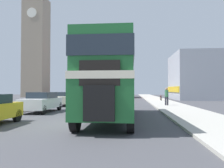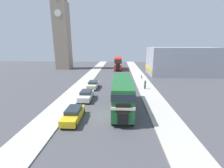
{
  "view_description": "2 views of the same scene",
  "coord_description": "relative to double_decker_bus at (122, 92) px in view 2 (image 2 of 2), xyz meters",
  "views": [
    {
      "loc": [
        2.85,
        -10.58,
        1.69
      ],
      "look_at": [
        1.72,
        2.01,
        2.0
      ],
      "focal_mm": 35.0,
      "sensor_mm": 36.0,
      "label": 1
    },
    {
      "loc": [
        1.29,
        -16.72,
        8.39
      ],
      "look_at": [
        0.0,
        9.65,
        1.47
      ],
      "focal_mm": 24.0,
      "sensor_mm": 36.0,
      "label": 2
    }
  ],
  "objects": [
    {
      "name": "ground_plane",
      "position": [
        -1.72,
        -1.99,
        -2.42
      ],
      "size": [
        120.0,
        120.0,
        0.0
      ],
      "primitive_type": "plane",
      "color": "#47474C"
    },
    {
      "name": "sidewalk_right",
      "position": [
        5.03,
        -1.99,
        -2.36
      ],
      "size": [
        3.5,
        120.0,
        0.12
      ],
      "color": "#B7B2A8",
      "rests_on": "ground_plane"
    },
    {
      "name": "sidewalk_left",
      "position": [
        -8.47,
        -1.99,
        -2.36
      ],
      "size": [
        3.5,
        120.0,
        0.12
      ],
      "color": "#B7B2A8",
      "rests_on": "ground_plane"
    },
    {
      "name": "double_decker_bus",
      "position": [
        0.0,
        0.0,
        0.0
      ],
      "size": [
        2.47,
        10.12,
        4.07
      ],
      "color": "#1E602D",
      "rests_on": "ground_plane"
    },
    {
      "name": "bus_distant",
      "position": [
        -0.86,
        33.61,
        0.05
      ],
      "size": [
        2.39,
        9.63,
        4.17
      ],
      "color": "red",
      "rests_on": "ground_plane"
    },
    {
      "name": "car_parked_near",
      "position": [
        -5.58,
        -3.36,
        -1.67
      ],
      "size": [
        1.69,
        4.46,
        1.46
      ],
      "color": "gold",
      "rests_on": "ground_plane"
    },
    {
      "name": "car_parked_mid",
      "position": [
        -5.56,
        3.23,
        -1.66
      ],
      "size": [
        1.81,
        4.13,
        1.48
      ],
      "color": "white",
      "rests_on": "ground_plane"
    },
    {
      "name": "car_parked_far",
      "position": [
        -5.62,
        9.83,
        -1.68
      ],
      "size": [
        1.8,
        4.31,
        1.41
      ],
      "color": "beige",
      "rests_on": "ground_plane"
    },
    {
      "name": "pedestrian_walking",
      "position": [
        4.59,
        9.46,
        -1.33
      ],
      "size": [
        0.35,
        0.35,
        1.73
      ],
      "color": "#282833",
      "rests_on": "sidewalk_right"
    },
    {
      "name": "bicycle_on_pavement",
      "position": [
        5.29,
        18.96,
        -1.94
      ],
      "size": [
        0.05,
        1.76,
        0.78
      ],
      "color": "black",
      "rests_on": "sidewalk_right"
    },
    {
      "name": "church_tower",
      "position": [
        -20.25,
        34.6,
        13.39
      ],
      "size": [
        4.96,
        4.96,
        30.99
      ],
      "color": "gray",
      "rests_on": "ground_plane"
    },
    {
      "name": "shop_building_block",
      "position": [
        17.36,
        25.44,
        1.42
      ],
      "size": [
        18.42,
        10.44,
        7.7
      ],
      "color": "#999EA8",
      "rests_on": "ground_plane"
    }
  ]
}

